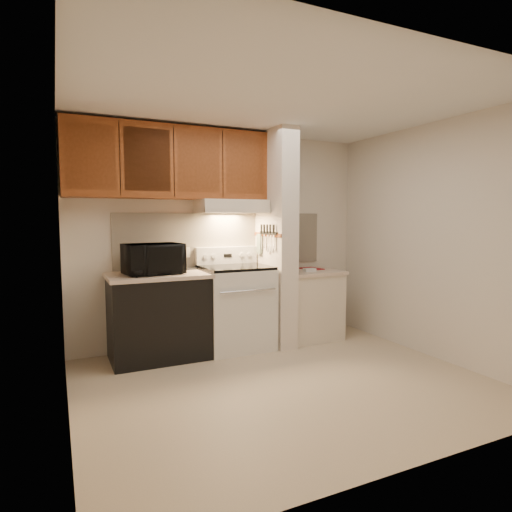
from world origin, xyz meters
TOP-DOWN VIEW (x-y plane):
  - floor at (0.00, 0.00)m, footprint 3.60×3.60m
  - ceiling at (0.00, 0.00)m, footprint 3.60×3.60m
  - wall_back at (0.00, 1.50)m, footprint 3.60×2.50m
  - wall_left at (-1.80, 0.00)m, footprint 0.02×3.00m
  - wall_right at (1.80, 0.00)m, footprint 0.02×3.00m
  - backsplash at (0.00, 1.49)m, footprint 2.60×0.02m
  - range_body at (0.00, 1.16)m, footprint 0.76×0.65m
  - oven_window at (0.00, 0.84)m, footprint 0.50×0.01m
  - oven_handle at (0.00, 0.80)m, footprint 0.65×0.02m
  - cooktop at (0.00, 1.16)m, footprint 0.74×0.64m
  - range_backguard at (0.00, 1.44)m, footprint 0.76×0.08m
  - range_display at (0.00, 1.40)m, footprint 0.10×0.01m
  - range_knob_left_outer at (-0.28, 1.40)m, footprint 0.05×0.02m
  - range_knob_left_inner at (-0.18, 1.40)m, footprint 0.05×0.02m
  - range_knob_right_inner at (0.18, 1.40)m, footprint 0.05×0.02m
  - range_knob_right_outer at (0.28, 1.40)m, footprint 0.05×0.02m
  - dishwasher_front at (-0.88, 1.17)m, footprint 1.00×0.63m
  - left_countertop at (-0.88, 1.17)m, footprint 1.04×0.67m
  - spoon_rest at (-0.48, 1.36)m, footprint 0.22×0.13m
  - teal_jar at (-0.83, 1.06)m, footprint 0.12×0.12m
  - outlet at (-0.48, 1.48)m, footprint 0.08×0.01m
  - microwave at (-0.93, 1.15)m, footprint 0.63×0.47m
  - partition_pillar at (0.51, 1.15)m, footprint 0.22×0.70m
  - pillar_trim at (0.39, 1.15)m, footprint 0.01×0.70m
  - knife_strip at (0.39, 1.10)m, footprint 0.02×0.42m
  - knife_blade_a at (0.38, 0.94)m, footprint 0.01×0.03m
  - knife_handle_a at (0.38, 0.94)m, footprint 0.02×0.02m
  - knife_blade_b at (0.38, 1.01)m, footprint 0.01×0.04m
  - knife_handle_b at (0.38, 1.03)m, footprint 0.02×0.02m
  - knife_blade_c at (0.38, 1.09)m, footprint 0.01×0.04m
  - knife_handle_c at (0.38, 1.11)m, footprint 0.02×0.02m
  - knife_blade_d at (0.38, 1.18)m, footprint 0.01×0.04m
  - knife_handle_d at (0.38, 1.18)m, footprint 0.02×0.02m
  - knife_blade_e at (0.38, 1.27)m, footprint 0.01×0.04m
  - knife_handle_e at (0.38, 1.26)m, footprint 0.02×0.02m
  - oven_mitt at (0.38, 1.32)m, footprint 0.03×0.10m
  - right_cab_base at (0.97, 1.15)m, footprint 0.70×0.60m
  - right_countertop at (0.97, 1.15)m, footprint 0.74×0.64m
  - red_folder at (1.07, 1.25)m, footprint 0.25×0.31m
  - white_box at (0.92, 1.05)m, footprint 0.14×0.10m
  - range_hood at (0.00, 1.28)m, footprint 0.78×0.44m
  - hood_lip at (0.00, 1.07)m, footprint 0.78×0.04m
  - upper_cabinets at (-0.69, 1.32)m, footprint 2.18×0.33m
  - cab_door_a at (-1.51, 1.17)m, footprint 0.46×0.01m
  - cab_gap_a at (-1.23, 1.16)m, footprint 0.01×0.01m
  - cab_door_b at (-0.96, 1.17)m, footprint 0.46×0.01m
  - cab_gap_b at (-0.69, 1.16)m, footprint 0.01×0.01m
  - cab_door_c at (-0.42, 1.17)m, footprint 0.46×0.01m
  - cab_gap_c at (-0.14, 1.16)m, footprint 0.01×0.01m
  - cab_door_d at (0.13, 1.17)m, footprint 0.46×0.01m

SIDE VIEW (x-z plane):
  - floor at x=0.00m, z-range 0.00..0.00m
  - right_cab_base at x=0.97m, z-range 0.00..0.81m
  - dishwasher_front at x=-0.88m, z-range 0.00..0.87m
  - range_body at x=0.00m, z-range 0.00..0.92m
  - oven_window at x=0.00m, z-range 0.35..0.65m
  - oven_handle at x=0.00m, z-range 0.71..0.73m
  - right_countertop at x=0.97m, z-range 0.81..0.85m
  - red_folder at x=1.07m, z-range 0.85..0.86m
  - white_box at x=0.92m, z-range 0.85..0.89m
  - left_countertop at x=-0.88m, z-range 0.87..0.91m
  - spoon_rest at x=-0.48m, z-range 0.91..0.92m
  - cooktop at x=0.00m, z-range 0.92..0.95m
  - teal_jar at x=-0.83m, z-range 0.91..1.02m
  - range_backguard at x=0.00m, z-range 0.95..1.15m
  - range_display at x=0.00m, z-range 1.03..1.07m
  - range_knob_left_outer at x=-0.28m, z-range 1.03..1.07m
  - range_knob_left_inner at x=-0.18m, z-range 1.03..1.07m
  - range_knob_right_inner at x=0.18m, z-range 1.03..1.07m
  - range_knob_right_outer at x=0.28m, z-range 1.03..1.07m
  - microwave at x=-0.93m, z-range 0.91..1.23m
  - outlet at x=-0.48m, z-range 1.04..1.16m
  - oven_mitt at x=0.38m, z-range 1.07..1.30m
  - knife_blade_c at x=0.38m, z-range 1.10..1.30m
  - knife_blade_b at x=0.38m, z-range 1.12..1.30m
  - knife_blade_e at x=0.38m, z-range 1.12..1.30m
  - knife_blade_a at x=0.38m, z-range 1.14..1.30m
  - knife_blade_d at x=0.38m, z-range 1.14..1.30m
  - backsplash at x=0.00m, z-range 0.92..1.55m
  - wall_back at x=0.00m, z-range 1.24..1.26m
  - wall_left at x=-1.80m, z-range 0.00..2.50m
  - wall_right at x=1.80m, z-range 0.00..2.50m
  - partition_pillar at x=0.51m, z-range 0.00..2.50m
  - pillar_trim at x=0.39m, z-range 1.28..1.32m
  - knife_strip at x=0.39m, z-range 1.30..1.34m
  - knife_handle_a at x=0.38m, z-range 1.32..1.42m
  - knife_handle_b at x=0.38m, z-range 1.32..1.42m
  - knife_handle_c at x=0.38m, z-range 1.32..1.42m
  - knife_handle_d at x=0.38m, z-range 1.32..1.42m
  - knife_handle_e at x=0.38m, z-range 1.32..1.42m
  - hood_lip at x=0.00m, z-range 1.55..1.61m
  - range_hood at x=0.00m, z-range 1.55..1.70m
  - upper_cabinets at x=-0.69m, z-range 1.70..2.47m
  - cab_door_a at x=-1.51m, z-range 1.77..2.40m
  - cab_gap_a at x=-1.23m, z-range 1.72..2.45m
  - cab_door_b at x=-0.96m, z-range 1.77..2.40m
  - cab_gap_b at x=-0.69m, z-range 1.72..2.45m
  - cab_door_c at x=-0.42m, z-range 1.77..2.40m
  - cab_gap_c at x=-0.14m, z-range 1.72..2.45m
  - cab_door_d at x=0.13m, z-range 1.77..2.40m
  - ceiling at x=0.00m, z-range 2.50..2.50m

